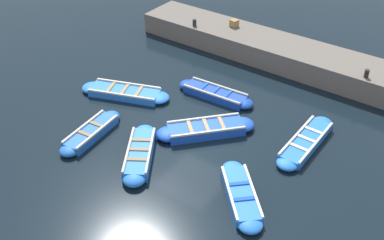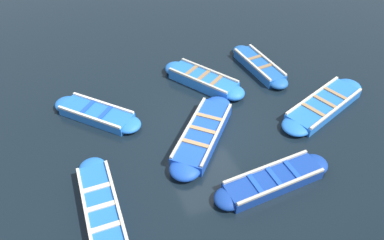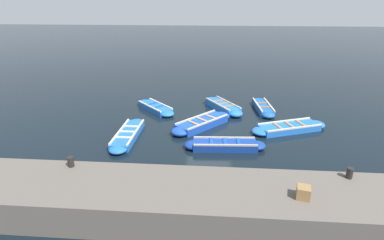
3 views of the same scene
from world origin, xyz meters
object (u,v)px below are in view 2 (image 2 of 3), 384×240
(boat_alongside, at_px, (273,181))
(boat_stern_in, at_px, (259,66))
(boat_mid_row, at_px, (203,80))
(boat_near_quay, at_px, (324,105))
(boat_inner_gap, at_px, (102,210))
(boat_broadside, at_px, (203,134))
(boat_tucked, at_px, (97,114))

(boat_alongside, height_order, boat_stern_in, boat_alongside)
(boat_mid_row, xyz_separation_m, boat_near_quay, (2.79, 3.29, -0.04))
(boat_inner_gap, bearing_deg, boat_near_quay, 100.19)
(boat_broadside, xyz_separation_m, boat_near_quay, (0.17, 4.41, -0.03))
(boat_stern_in, height_order, boat_near_quay, boat_stern_in)
(boat_broadside, bearing_deg, boat_inner_gap, -65.45)
(boat_mid_row, distance_m, boat_near_quay, 4.32)
(boat_mid_row, xyz_separation_m, boat_tucked, (0.40, -4.01, -0.04))
(boat_mid_row, height_order, boat_near_quay, boat_mid_row)
(boat_alongside, relative_size, boat_tucked, 1.24)
(boat_stern_in, relative_size, boat_near_quay, 0.79)
(boat_tucked, bearing_deg, boat_mid_row, 95.75)
(boat_near_quay, bearing_deg, boat_stern_in, -162.81)
(boat_inner_gap, bearing_deg, boat_mid_row, 132.52)
(boat_inner_gap, distance_m, boat_near_quay, 8.01)
(boat_broadside, relative_size, boat_near_quay, 0.85)
(boat_tucked, relative_size, boat_near_quay, 0.71)
(boat_stern_in, bearing_deg, boat_broadside, -52.10)
(boat_near_quay, bearing_deg, boat_mid_row, -130.32)
(boat_alongside, xyz_separation_m, boat_near_quay, (-2.21, 3.29, -0.01))
(boat_near_quay, bearing_deg, boat_tucked, -108.11)
(boat_alongside, bearing_deg, boat_near_quay, 123.87)
(boat_inner_gap, xyz_separation_m, boat_tucked, (-3.81, 0.58, 0.00))
(boat_tucked, bearing_deg, boat_near_quay, 71.89)
(boat_near_quay, bearing_deg, boat_broadside, -92.21)
(boat_inner_gap, height_order, boat_mid_row, boat_mid_row)
(boat_broadside, bearing_deg, boat_mid_row, 156.95)
(boat_tucked, xyz_separation_m, boat_near_quay, (2.39, 7.30, 0.00))
(boat_near_quay, bearing_deg, boat_inner_gap, -79.81)
(boat_stern_in, bearing_deg, boat_near_quay, 17.19)
(boat_broadside, bearing_deg, boat_near_quay, 87.79)
(boat_inner_gap, height_order, boat_near_quay, boat_near_quay)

